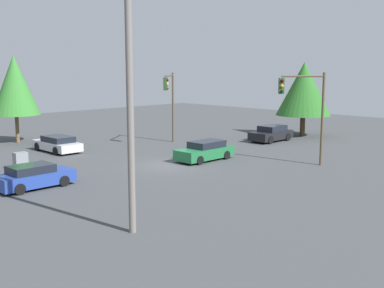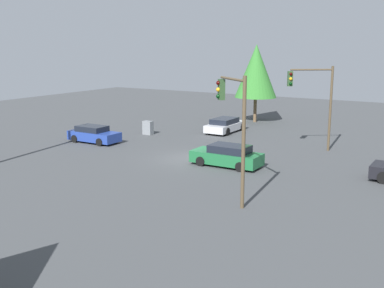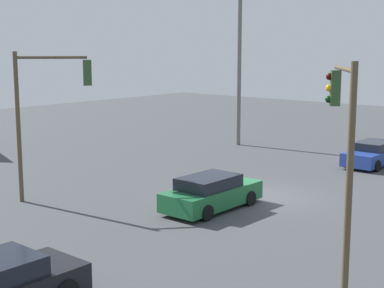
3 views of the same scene
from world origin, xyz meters
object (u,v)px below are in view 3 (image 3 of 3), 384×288
sedan_blue (373,154)px  sedan_green (211,193)px  traffic_signal_cross (46,101)px  traffic_signal_main (343,133)px

sedan_blue → sedan_green: bearing=84.3°
sedan_blue → traffic_signal_cross: traffic_signal_cross is taller
sedan_blue → traffic_signal_cross: bearing=65.4°
sedan_green → traffic_signal_cross: traffic_signal_cross is taller
traffic_signal_main → traffic_signal_cross: bearing=55.3°
traffic_signal_cross → sedan_blue: bearing=16.2°
sedan_green → traffic_signal_main: traffic_signal_main is taller
sedan_green → sedan_blue: bearing=84.3°
traffic_signal_main → traffic_signal_cross: (0.16, -13.12, 0.07)m
sedan_blue → traffic_signal_cross: size_ratio=0.67×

